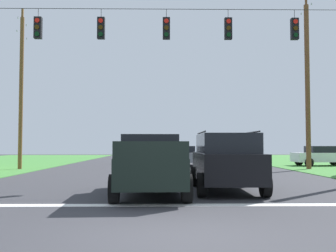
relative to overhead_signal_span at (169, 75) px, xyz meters
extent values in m
plane|color=#333338|center=(-0.09, -10.08, -4.65)|extent=(120.00, 120.00, 0.00)
cube|color=white|center=(-0.09, -6.50, -4.64)|extent=(15.14, 0.45, 0.01)
cube|color=white|center=(-0.09, -0.50, -4.64)|extent=(2.50, 0.15, 0.01)
cube|color=white|center=(-0.09, 6.06, -4.64)|extent=(2.50, 0.15, 0.01)
cube|color=white|center=(-0.09, 14.14, -4.64)|extent=(2.50, 0.15, 0.01)
cylinder|color=black|center=(0.03, 0.00, 2.95)|extent=(18.09, 0.02, 0.02)
cylinder|color=black|center=(-5.73, 0.00, 2.75)|extent=(0.02, 0.02, 0.39)
cube|color=black|center=(-5.73, 0.00, 2.08)|extent=(0.32, 0.24, 0.95)
cylinder|color=red|center=(-5.73, -0.14, 2.38)|extent=(0.20, 0.04, 0.20)
cylinder|color=#352203|center=(-5.73, -0.14, 2.08)|extent=(0.20, 0.04, 0.20)
cylinder|color=black|center=(-5.73, -0.14, 1.78)|extent=(0.20, 0.04, 0.20)
cylinder|color=black|center=(-2.97, 0.00, 2.75)|extent=(0.02, 0.02, 0.39)
cube|color=black|center=(-2.97, 0.00, 2.08)|extent=(0.32, 0.24, 0.95)
cylinder|color=red|center=(-2.97, -0.14, 2.38)|extent=(0.20, 0.04, 0.20)
cylinder|color=#352203|center=(-2.97, -0.14, 2.08)|extent=(0.20, 0.04, 0.20)
cylinder|color=black|center=(-2.97, -0.14, 1.78)|extent=(0.20, 0.04, 0.20)
cylinder|color=black|center=(-0.10, 0.00, 2.75)|extent=(0.02, 0.02, 0.39)
cube|color=black|center=(-0.10, 0.00, 2.08)|extent=(0.32, 0.24, 0.95)
cylinder|color=red|center=(-0.10, -0.14, 2.38)|extent=(0.20, 0.04, 0.20)
cylinder|color=#352203|center=(-0.10, -0.14, 2.08)|extent=(0.20, 0.04, 0.20)
cylinder|color=black|center=(-0.10, -0.14, 1.78)|extent=(0.20, 0.04, 0.20)
cylinder|color=black|center=(2.63, 0.00, 2.75)|extent=(0.02, 0.02, 0.39)
cube|color=black|center=(2.63, 0.00, 2.08)|extent=(0.32, 0.24, 0.95)
cylinder|color=red|center=(2.63, -0.14, 2.38)|extent=(0.20, 0.04, 0.20)
cylinder|color=#352203|center=(2.63, -0.14, 2.08)|extent=(0.20, 0.04, 0.20)
cylinder|color=black|center=(2.63, -0.14, 1.78)|extent=(0.20, 0.04, 0.20)
cylinder|color=black|center=(5.57, 0.00, 2.75)|extent=(0.02, 0.02, 0.39)
cube|color=black|center=(5.57, 0.00, 2.08)|extent=(0.32, 0.24, 0.95)
cylinder|color=red|center=(5.57, -0.14, 2.38)|extent=(0.20, 0.04, 0.20)
cylinder|color=#352203|center=(5.57, -0.14, 2.08)|extent=(0.20, 0.04, 0.20)
cylinder|color=black|center=(5.57, -0.14, 1.78)|extent=(0.20, 0.04, 0.20)
cube|color=black|center=(-0.67, -4.32, -3.82)|extent=(2.22, 5.48, 0.85)
cube|color=black|center=(-0.70, -3.67, -3.05)|extent=(1.93, 1.97, 0.70)
cube|color=black|center=(-1.56, -5.71, -3.17)|extent=(0.20, 2.38, 0.45)
cube|color=black|center=(0.32, -5.63, -3.17)|extent=(0.20, 2.38, 0.45)
cube|color=black|center=(-0.57, -6.97, -3.17)|extent=(1.96, 0.18, 0.45)
cylinder|color=black|center=(-1.75, -2.53, -4.25)|extent=(0.31, 0.81, 0.80)
cylinder|color=black|center=(0.25, -2.45, -4.25)|extent=(0.31, 0.81, 0.80)
cylinder|color=black|center=(-1.60, -6.20, -4.25)|extent=(0.31, 0.81, 0.80)
cylinder|color=black|center=(0.40, -6.11, -4.25)|extent=(0.31, 0.81, 0.80)
cube|color=black|center=(1.92, -3.35, -3.79)|extent=(1.99, 4.81, 0.95)
cube|color=black|center=(1.92, -3.50, -2.99)|extent=(1.82, 3.21, 0.65)
cylinder|color=black|center=(1.07, -3.50, -2.62)|extent=(0.07, 2.72, 0.05)
cylinder|color=black|center=(2.77, -3.51, -2.62)|extent=(0.07, 2.72, 0.05)
cylinder|color=black|center=(0.96, -1.71, -4.27)|extent=(0.27, 0.76, 0.76)
cylinder|color=black|center=(2.91, -1.73, -4.27)|extent=(0.27, 0.76, 0.76)
cylinder|color=black|center=(0.94, -4.98, -4.27)|extent=(0.27, 0.76, 0.76)
cylinder|color=black|center=(2.89, -4.99, -4.27)|extent=(0.27, 0.76, 0.76)
cube|color=silver|center=(11.91, 12.84, -3.98)|extent=(4.42, 2.12, 0.70)
cube|color=black|center=(11.91, 12.84, -3.38)|extent=(2.22, 1.77, 0.50)
cylinder|color=black|center=(13.26, 13.85, -4.33)|extent=(0.65, 0.27, 0.64)
cylinder|color=black|center=(10.43, 13.64, -4.33)|extent=(0.65, 0.27, 0.64)
cylinder|color=black|center=(10.56, 11.84, -4.33)|extent=(0.65, 0.27, 0.64)
cube|color=slate|center=(1.44, 13.34, -3.98)|extent=(2.13, 4.43, 0.70)
cube|color=black|center=(1.44, 13.34, -3.38)|extent=(1.78, 2.22, 0.50)
cylinder|color=black|center=(2.23, 11.85, -4.33)|extent=(0.27, 0.66, 0.64)
cylinder|color=black|center=(0.44, 11.99, -4.33)|extent=(0.27, 0.66, 0.64)
cylinder|color=black|center=(2.45, 14.68, -4.33)|extent=(0.27, 0.66, 0.64)
cylinder|color=black|center=(0.66, 14.82, -4.33)|extent=(0.27, 0.66, 0.64)
cube|color=black|center=(-1.50, 17.55, -3.98)|extent=(4.44, 2.17, 0.70)
cube|color=black|center=(-1.50, 17.55, -3.38)|extent=(2.23, 1.80, 0.50)
cylinder|color=black|center=(-2.84, 16.53, -4.33)|extent=(0.66, 0.27, 0.64)
cylinder|color=black|center=(-3.00, 18.32, -4.33)|extent=(0.66, 0.27, 0.64)
cylinder|color=black|center=(-0.01, 16.78, -4.33)|extent=(0.66, 0.27, 0.64)
cylinder|color=black|center=(-0.17, 18.57, -4.33)|extent=(0.66, 0.27, 0.64)
cylinder|color=brown|center=(9.37, 8.73, 0.85)|extent=(0.32, 0.32, 11.00)
cube|color=brown|center=(9.37, 8.73, 5.95)|extent=(0.12, 0.12, 2.34)
cylinder|color=#B2B7BC|center=(9.37, 9.67, 6.07)|extent=(0.08, 0.08, 0.12)
cylinder|color=#B2B7BC|center=(9.37, 7.80, 6.07)|extent=(0.08, 0.08, 0.12)
cylinder|color=brown|center=(-9.62, 8.88, 0.40)|extent=(0.26, 0.26, 10.11)
cube|color=brown|center=(-9.62, 8.88, 5.06)|extent=(0.12, 0.12, 1.99)
cylinder|color=#B2B7BC|center=(-9.62, 9.67, 5.18)|extent=(0.08, 0.08, 0.12)
cylinder|color=#B2B7BC|center=(-9.62, 8.08, 5.18)|extent=(0.08, 0.08, 0.12)
cube|color=brown|center=(-9.62, 8.88, 4.16)|extent=(0.12, 0.12, 2.29)
cylinder|color=#B2B7BC|center=(-9.62, 9.80, 4.28)|extent=(0.08, 0.08, 0.12)
cylinder|color=#B2B7BC|center=(-9.62, 7.96, 4.28)|extent=(0.08, 0.08, 0.12)
camera|label=1|loc=(-0.28, -17.05, -3.04)|focal=42.01mm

